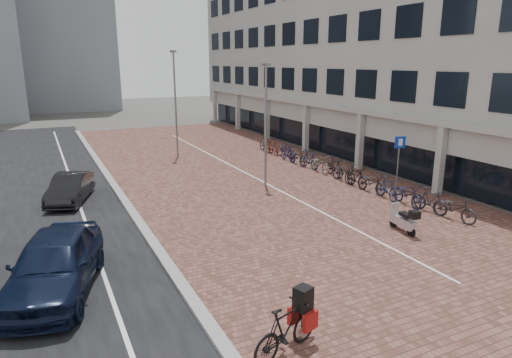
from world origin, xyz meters
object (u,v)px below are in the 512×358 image
object	(u,v)px
car_navy	(55,264)
parking_sign	(399,154)
car_dark	(70,188)
scooter_front	(403,219)
hero_bike	(286,329)

from	to	relation	value
car_navy	parking_sign	bearing A→B (deg)	30.29
car_navy	car_dark	bearing A→B (deg)	100.30
car_dark	scooter_front	xyz separation A→B (m)	(10.95, -9.58, -0.13)
scooter_front	hero_bike	bearing A→B (deg)	-143.21
hero_bike	scooter_front	world-z (taller)	hero_bike
car_dark	parking_sign	bearing A→B (deg)	-0.42
car_navy	scooter_front	bearing A→B (deg)	13.53
hero_bike	scooter_front	distance (m)	8.82
hero_bike	car_dark	bearing A→B (deg)	-5.19
hero_bike	parking_sign	xyz separation A→B (m)	(11.42, 8.94, 1.24)
car_navy	parking_sign	xyz separation A→B (m)	(15.80, 3.75, 1.01)
hero_bike	car_navy	bearing A→B (deg)	21.58
car_dark	parking_sign	world-z (taller)	parking_sign
car_navy	parking_sign	world-z (taller)	parking_sign
car_navy	hero_bike	xyz separation A→B (m)	(4.38, -5.19, -0.23)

